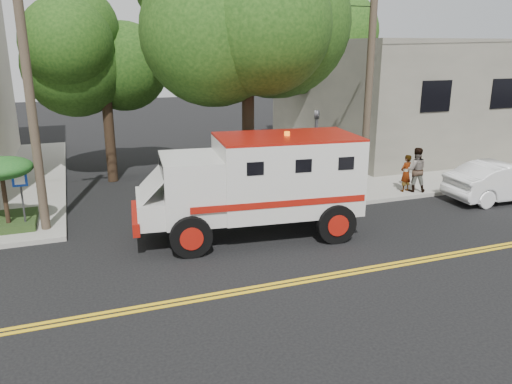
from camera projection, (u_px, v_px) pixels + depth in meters
name	position (u px, v px, depth m)	size (l,w,h in m)	color
ground	(278.00, 285.00, 12.58)	(100.00, 100.00, 0.00)	black
sidewalk_ne	(401.00, 148.00, 29.22)	(17.00, 17.00, 0.15)	gray
building_right	(422.00, 94.00, 29.31)	(14.00, 12.00, 6.00)	#605C52
utility_pole_left	(29.00, 91.00, 14.86)	(0.28, 0.28, 9.00)	#382D23
utility_pole_right	(369.00, 82.00, 19.01)	(0.28, 0.28, 9.00)	#382D23
tree_main	(263.00, 3.00, 16.81)	(6.08, 5.70, 9.85)	black
tree_left	(111.00, 48.00, 20.70)	(4.48, 4.20, 7.70)	black
tree_right	(316.00, 41.00, 28.03)	(4.80, 4.50, 8.20)	black
traffic_signal	(316.00, 148.00, 18.27)	(0.15, 0.18, 3.60)	#3F3F42
accessibility_sign	(21.00, 193.00, 15.69)	(0.45, 0.10, 2.02)	#3F3F42
armored_truck	(259.00, 180.00, 15.49)	(7.17, 3.41, 3.16)	beige
parked_sedan	(504.00, 181.00, 19.38)	(1.61, 4.62, 1.52)	silver
pedestrian_a	(406.00, 173.00, 20.03)	(0.55, 0.36, 1.51)	gray
pedestrian_b	(416.00, 170.00, 20.00)	(0.87, 0.68, 1.80)	gray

